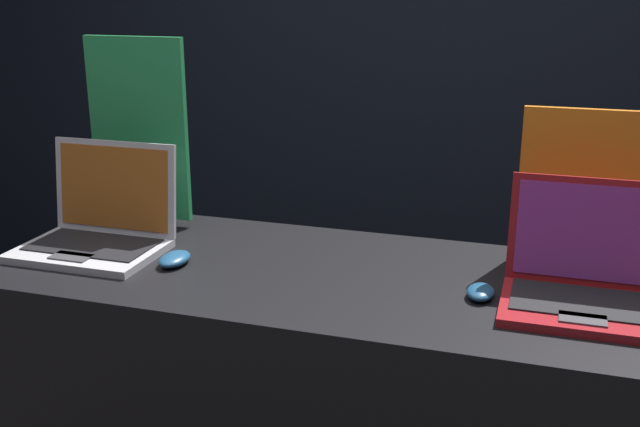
% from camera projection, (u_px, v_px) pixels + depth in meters
% --- Properties ---
extents(wall_back, '(8.00, 0.05, 2.80)m').
position_uv_depth(wall_back, '(433.00, 35.00, 3.17)').
color(wall_back, black).
rests_on(wall_back, ground_plane).
extents(laptop_front, '(0.37, 0.29, 0.27)m').
position_uv_depth(laptop_front, '(100.00, 225.00, 2.00)').
color(laptop_front, '#B7B7BC').
rests_on(laptop_front, display_counter).
extents(mouse_front, '(0.07, 0.11, 0.03)m').
position_uv_depth(mouse_front, '(175.00, 259.00, 1.90)').
color(mouse_front, navy).
rests_on(mouse_front, display_counter).
extents(promo_stand_front, '(0.30, 0.07, 0.54)m').
position_uv_depth(promo_stand_front, '(139.00, 136.00, 2.15)').
color(promo_stand_front, black).
rests_on(promo_stand_front, display_counter).
extents(laptop_back, '(0.34, 0.28, 0.27)m').
position_uv_depth(laptop_back, '(584.00, 278.00, 1.65)').
color(laptop_back, maroon).
rests_on(laptop_back, display_counter).
extents(mouse_back, '(0.06, 0.09, 0.03)m').
position_uv_depth(mouse_back, '(480.00, 292.00, 1.70)').
color(mouse_back, navy).
rests_on(mouse_back, display_counter).
extents(promo_stand_back, '(0.33, 0.07, 0.40)m').
position_uv_depth(promo_stand_back, '(587.00, 193.00, 1.84)').
color(promo_stand_back, black).
rests_on(promo_stand_back, display_counter).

